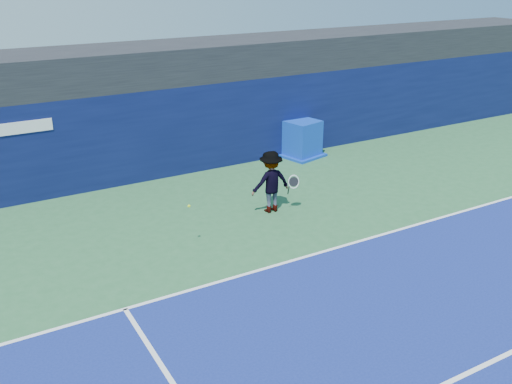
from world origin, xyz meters
TOP-DOWN VIEW (x-y plane):
  - ground at (0.00, 0.00)m, footprint 80.00×80.00m
  - baseline at (0.00, 3.00)m, footprint 24.00×0.10m
  - service_line at (0.00, -2.00)m, footprint 24.00×0.10m
  - stadium_band at (0.00, 11.50)m, footprint 36.00×3.00m
  - back_wall_assembly at (-0.00, 10.50)m, footprint 36.00×1.03m
  - equipment_cart at (3.98, 9.68)m, footprint 1.71×1.71m
  - tennis_player at (0.32, 5.86)m, footprint 1.36×0.76m
  - tennis_ball at (-2.64, 4.94)m, footprint 0.07×0.07m

SIDE VIEW (x-z plane):
  - ground at x=0.00m, z-range 0.00..0.00m
  - baseline at x=0.00m, z-range 0.01..0.01m
  - service_line at x=0.00m, z-range 0.01..0.01m
  - equipment_cart at x=3.98m, z-range -0.06..1.30m
  - tennis_player at x=0.32m, z-range 0.00..1.83m
  - tennis_ball at x=-2.64m, z-range 1.10..1.17m
  - back_wall_assembly at x=0.00m, z-range 0.00..3.00m
  - stadium_band at x=0.00m, z-range 3.00..4.20m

